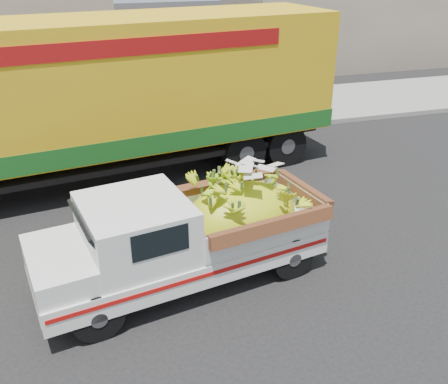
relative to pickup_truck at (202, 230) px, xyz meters
name	(u,v)px	position (x,y,z in m)	size (l,w,h in m)	color
ground	(149,299)	(-1.01, -0.41, -0.90)	(100.00, 100.00, 0.00)	black
curb	(107,143)	(-1.01, 6.94, -0.82)	(60.00, 0.25, 0.15)	gray
sidewalk	(101,122)	(-1.01, 9.04, -0.83)	(60.00, 4.00, 0.14)	gray
pickup_truck	(202,230)	(0.00, 0.00, 0.00)	(4.99, 2.55, 1.67)	black
semi_trailer	(88,96)	(-1.44, 4.49, 1.22)	(12.06, 4.16, 3.80)	black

